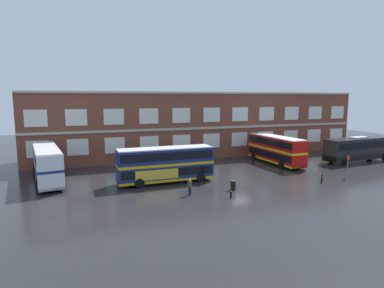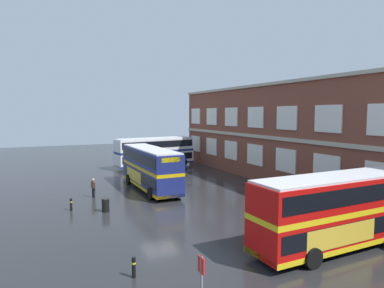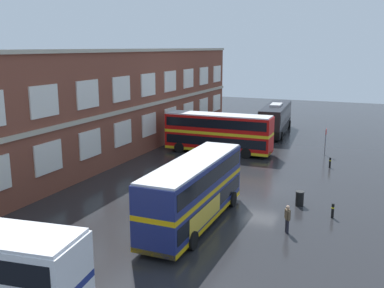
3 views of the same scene
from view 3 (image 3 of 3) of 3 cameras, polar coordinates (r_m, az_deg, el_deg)
ground_plane at (r=35.39m, az=5.88°, el=-5.31°), size 120.00×120.00×0.00m
brick_terminal_building at (r=43.49m, az=-13.56°, el=4.71°), size 55.55×8.19×10.61m
double_decker_middle at (r=27.05m, az=0.26°, el=-6.11°), size 11.03×2.97×4.07m
double_decker_far at (r=45.34m, az=3.43°, el=1.49°), size 3.09×11.06×4.07m
touring_coach at (r=56.60m, az=10.79°, el=3.25°), size 12.18×3.74×3.80m
waiting_passenger at (r=26.84m, az=12.26°, el=-9.33°), size 0.60×0.40×1.70m
bus_stand_flag at (r=46.42m, az=16.92°, el=0.58°), size 0.44×0.10×2.70m
station_litter_bin at (r=31.54m, az=13.78°, el=-6.86°), size 0.60×0.60×1.03m
safety_bollard_west at (r=41.91m, az=17.45°, el=-2.31°), size 0.19×0.19×0.95m
safety_bollard_east at (r=29.95m, az=17.77°, el=-8.21°), size 0.19×0.19×0.95m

